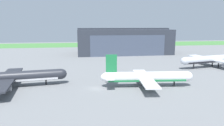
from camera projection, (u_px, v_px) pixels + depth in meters
The scene contains 6 objects.
ground_plane at pixel (95, 89), 76.60m from camera, with size 440.00×440.00×0.00m, color slate.
grass_field_strip at pixel (85, 45), 249.15m from camera, with size 440.00×56.00×0.08m, color #478540.
maintenance_hangar at pixel (124, 41), 171.35m from camera, with size 76.11×34.67×21.21m.
airliner_near_right at pixel (9, 78), 77.28m from camera, with size 42.14×37.04×13.31m.
airliner_near_left at pixel (147, 77), 78.28m from camera, with size 35.52×27.69×12.68m.
airliner_far_right at pixel (214, 59), 115.43m from camera, with size 43.26×38.63×13.73m.
Camera 1 is at (-4.77, -73.66, 23.46)m, focal length 32.68 mm.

